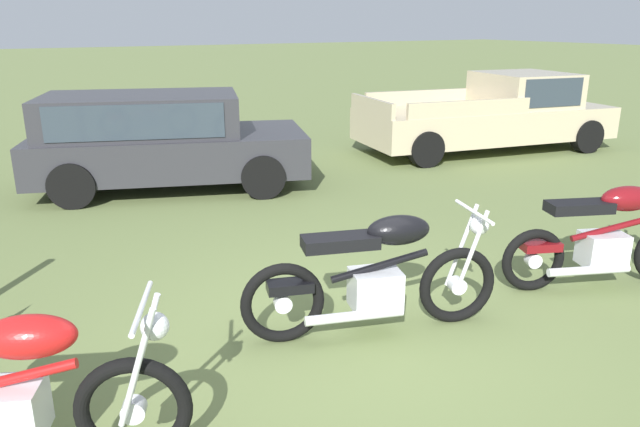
# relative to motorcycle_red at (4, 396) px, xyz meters

# --- Properties ---
(ground_plane) EXTENTS (120.00, 120.00, 0.00)m
(ground_plane) POSITION_rel_motorcycle_red_xyz_m (2.59, 0.33, -0.49)
(ground_plane) COLOR olive
(motorcycle_red) EXTENTS (1.96, 1.07, 1.02)m
(motorcycle_red) POSITION_rel_motorcycle_red_xyz_m (0.00, 0.00, 0.00)
(motorcycle_red) COLOR black
(motorcycle_red) RESTS_ON ground
(motorcycle_black) EXTENTS (2.10, 0.91, 1.02)m
(motorcycle_black) POSITION_rel_motorcycle_red_xyz_m (2.73, 0.31, 0.01)
(motorcycle_black) COLOR black
(motorcycle_black) RESTS_ON ground
(motorcycle_maroon) EXTENTS (1.87, 0.99, 1.02)m
(motorcycle_maroon) POSITION_rel_motorcycle_red_xyz_m (5.13, -0.03, 0.01)
(motorcycle_maroon) COLOR black
(motorcycle_maroon) RESTS_ON ground
(car_charcoal) EXTENTS (4.39, 3.06, 1.43)m
(car_charcoal) POSITION_rel_motorcycle_red_xyz_m (2.46, 5.71, 0.35)
(car_charcoal) COLOR #2D2D33
(car_charcoal) RESTS_ON ground
(pickup_truck_beige) EXTENTS (5.19, 2.64, 1.49)m
(pickup_truck_beige) POSITION_rel_motorcycle_red_xyz_m (9.06, 5.27, 0.27)
(pickup_truck_beige) COLOR #BCAD8C
(pickup_truck_beige) RESTS_ON ground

